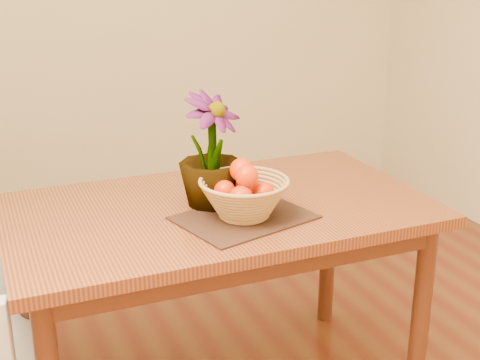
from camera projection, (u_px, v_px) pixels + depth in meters
name	position (u px, v px, depth m)	size (l,w,h in m)	color
table	(219.00, 229.00, 2.25)	(1.40, 0.80, 0.75)	brown
placemat	(244.00, 217.00, 2.12)	(0.40, 0.30, 0.01)	#371F14
wicker_basket	(244.00, 200.00, 2.10)	(0.29, 0.29, 0.12)	#AF8449
orange_pile	(244.00, 186.00, 2.08)	(0.17, 0.18, 0.14)	#EC3203
potted_plant	(211.00, 151.00, 2.16)	(0.21, 0.21, 0.38)	#194914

